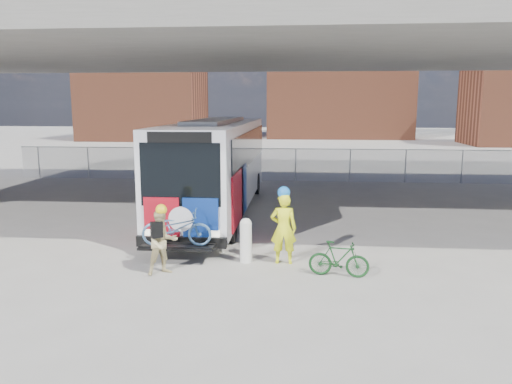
# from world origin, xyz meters

# --- Properties ---
(ground) EXTENTS (160.00, 160.00, 0.00)m
(ground) POSITION_xyz_m (0.00, 0.00, 0.00)
(ground) COLOR #9E9991
(ground) RESTS_ON ground
(bus) EXTENTS (2.67, 12.94, 3.69)m
(bus) POSITION_xyz_m (-2.00, 3.54, 2.11)
(bus) COLOR silver
(bus) RESTS_ON ground
(overpass) EXTENTS (40.00, 16.00, 7.95)m
(overpass) POSITION_xyz_m (0.00, 4.00, 6.54)
(overpass) COLOR #605E59
(overpass) RESTS_ON ground
(chainlink_fence) EXTENTS (30.00, 0.06, 30.00)m
(chainlink_fence) POSITION_xyz_m (0.00, 12.00, 1.42)
(chainlink_fence) COLOR gray
(chainlink_fence) RESTS_ON ground
(brick_buildings) EXTENTS (54.00, 22.00, 12.00)m
(brick_buildings) POSITION_xyz_m (1.23, 48.23, 5.42)
(brick_buildings) COLOR brown
(brick_buildings) RESTS_ON ground
(smokestack) EXTENTS (2.20, 2.20, 25.00)m
(smokestack) POSITION_xyz_m (14.00, 55.00, 12.50)
(smokestack) COLOR brown
(smokestack) RESTS_ON ground
(bollard) EXTENTS (0.32, 0.32, 1.23)m
(bollard) POSITION_xyz_m (-0.16, -2.77, 0.66)
(bollard) COLOR white
(bollard) RESTS_ON ground
(cyclist_hivis) EXTENTS (0.71, 0.48, 2.11)m
(cyclist_hivis) POSITION_xyz_m (0.85, -2.77, 1.02)
(cyclist_hivis) COLOR #F8FF1A
(cyclist_hivis) RESTS_ON ground
(cyclist_tan) EXTENTS (1.01, 0.96, 1.80)m
(cyclist_tan) POSITION_xyz_m (-2.14, -3.93, 0.85)
(cyclist_tan) COLOR #D0BF85
(cyclist_tan) RESTS_ON ground
(bike_parked) EXTENTS (1.55, 0.64, 0.90)m
(bike_parked) POSITION_xyz_m (2.27, -3.73, 0.45)
(bike_parked) COLOR #15431B
(bike_parked) RESTS_ON ground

